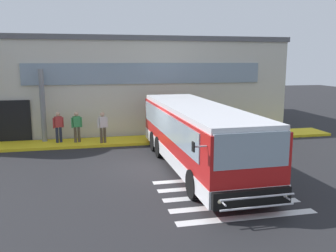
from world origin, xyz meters
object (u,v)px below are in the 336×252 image
Objects in this scene: entry_support_column at (43,106)px; safety_bollard_yellow at (175,137)px; passenger_at_curb_edge at (103,126)px; bus_main_foreground at (197,137)px; passenger_near_column at (58,126)px; passenger_by_doorway at (77,125)px.

safety_bollard_yellow is (7.01, -1.80, -1.68)m from entry_support_column.
bus_main_foreground is at bearing -53.88° from passenger_at_curb_edge.
bus_main_foreground is 6.30m from passenger_at_curb_edge.
passenger_at_curb_edge reaches higher than safety_bollard_yellow.
passenger_near_column is 1.00× the size of passenger_at_curb_edge.
entry_support_column reaches higher than safety_bollard_yellow.
passenger_by_doorway and passenger_at_curb_edge have the same top height.
passenger_near_column is 0.97m from passenger_by_doorway.
passenger_at_curb_edge is 1.86× the size of safety_bollard_yellow.
passenger_near_column reaches higher than safety_bollard_yellow.
passenger_near_column is 2.42m from passenger_at_curb_edge.
entry_support_column is 2.13m from passenger_by_doorway.
entry_support_column is at bearing 165.59° from safety_bollard_yellow.
entry_support_column is 3.50m from passenger_at_curb_edge.
entry_support_column is 0.36× the size of bus_main_foreground.
entry_support_column reaches higher than passenger_at_curb_edge.
bus_main_foreground reaches higher than safety_bollard_yellow.
passenger_by_doorway is 1.46m from passenger_at_curb_edge.
passenger_near_column is (0.80, -0.53, -1.05)m from entry_support_column.
bus_main_foreground is 7.55m from passenger_by_doorway.
passenger_at_curb_edge is (1.38, -0.48, -0.03)m from passenger_by_doorway.
passenger_at_curb_edge is at bearing 170.12° from safety_bollard_yellow.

